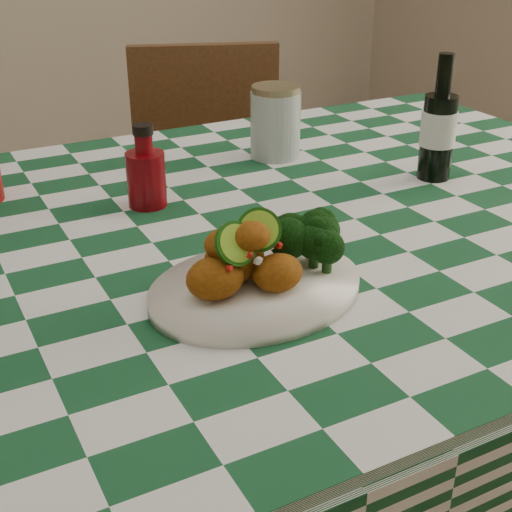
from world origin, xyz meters
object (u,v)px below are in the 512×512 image
beer_bottle (440,118)px  mason_jar (275,122)px  plate (256,289)px  fried_chicken_pile (248,254)px  dining_table (222,434)px  ketchup_bottle (145,166)px  wooden_chair_right (213,225)px

beer_bottle → mason_jar: bearing=129.3°
plate → fried_chicken_pile: bearing=180.0°
dining_table → beer_bottle: (0.43, 0.02, 0.50)m
ketchup_bottle → mason_jar: mason_jar is taller
dining_table → beer_bottle: 0.66m
plate → mason_jar: bearing=58.4°
plate → beer_bottle: size_ratio=1.29×
fried_chicken_pile → wooden_chair_right: 1.07m
dining_table → mason_jar: size_ratio=12.24×
mason_jar → beer_bottle: (0.19, -0.23, 0.04)m
mason_jar → plate: bearing=-121.6°
dining_table → ketchup_bottle: ketchup_bottle is taller
plate → mason_jar: size_ratio=2.06×
plate → mason_jar: 0.54m
fried_chicken_pile → beer_bottle: (0.48, 0.23, 0.05)m
fried_chicken_pile → mason_jar: 0.55m
fried_chicken_pile → ketchup_bottle: bearing=91.1°
fried_chicken_pile → mason_jar: mason_jar is taller
ketchup_bottle → wooden_chair_right: 0.80m
wooden_chair_right → mason_jar: bearing=-78.9°
mason_jar → beer_bottle: 0.30m
plate → wooden_chair_right: size_ratio=0.32×
ketchup_bottle → beer_bottle: (0.49, -0.11, 0.04)m
plate → wooden_chair_right: bearing=69.0°
dining_table → wooden_chair_right: 0.79m
mason_jar → ketchup_bottle: bearing=-158.4°
beer_bottle → dining_table: bearing=-177.0°
plate → mason_jar: (0.28, 0.46, 0.06)m
dining_table → beer_bottle: size_ratio=7.67×
fried_chicken_pile → ketchup_bottle: 0.34m
fried_chicken_pile → wooden_chair_right: fried_chicken_pile is taller
wooden_chair_right → beer_bottle: bearing=-60.4°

